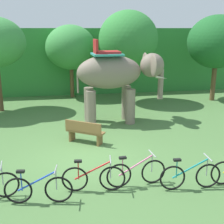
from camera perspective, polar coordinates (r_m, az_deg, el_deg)
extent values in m
plane|color=#4C753D|center=(10.27, -4.54, -8.76)|extent=(80.00, 80.00, 0.00)
cube|color=#338438|center=(22.57, -7.92, 10.12)|extent=(36.00, 6.00, 4.25)
cylinder|color=brown|center=(19.14, -7.62, 5.61)|extent=(0.24, 0.24, 1.89)
ellipsoid|color=#3D8E42|center=(18.89, -7.86, 12.08)|extent=(3.06, 3.06, 2.70)
cylinder|color=brown|center=(17.65, 2.98, 5.39)|extent=(0.21, 0.21, 2.20)
ellipsoid|color=#338438|center=(17.38, 3.10, 13.65)|extent=(3.33, 3.33, 3.19)
cylinder|color=brown|center=(19.13, 18.70, 5.23)|extent=(0.28, 0.28, 2.10)
ellipsoid|color=#1E6028|center=(18.88, 19.35, 12.48)|extent=(3.41, 3.41, 3.06)
ellipsoid|color=gray|center=(13.52, -0.53, 7.63)|extent=(2.93, 1.47, 1.50)
cylinder|color=gray|center=(14.37, 2.72, 1.80)|extent=(0.44, 0.44, 1.60)
cylinder|color=gray|center=(13.65, 3.50, 1.04)|extent=(0.44, 0.44, 1.60)
cylinder|color=gray|center=(14.06, -4.41, 1.45)|extent=(0.44, 0.44, 1.60)
cylinder|color=gray|center=(13.32, -4.00, 0.66)|extent=(0.44, 0.44, 1.60)
ellipsoid|color=gray|center=(14.00, 7.64, 8.80)|extent=(1.12, 1.03, 1.10)
ellipsoid|color=gray|center=(14.53, 6.28, 9.29)|extent=(0.18, 0.84, 0.96)
ellipsoid|color=gray|center=(13.36, 7.89, 8.69)|extent=(0.18, 0.84, 0.96)
cylinder|color=gray|center=(14.28, 9.22, 5.22)|extent=(0.26, 0.26, 1.40)
cone|color=beige|center=(14.41, 8.79, 6.74)|extent=(0.57, 0.13, 0.21)
cone|color=beige|center=(14.00, 9.40, 6.46)|extent=(0.57, 0.13, 0.21)
cube|color=teal|center=(13.42, -0.96, 10.92)|extent=(1.33, 1.36, 0.08)
cube|color=#B22323|center=(13.41, -0.96, 11.30)|extent=(1.12, 0.93, 0.10)
cube|color=#B22323|center=(13.31, -3.14, 12.46)|extent=(0.12, 0.90, 0.56)
cylinder|color=gray|center=(13.40, -6.53, 5.51)|extent=(0.08, 0.08, 0.90)
torus|color=black|center=(8.38, -19.63, -12.91)|extent=(0.71, 0.13, 0.71)
cylinder|color=#9E9EA3|center=(8.26, -20.16, -11.22)|extent=(0.03, 0.03, 0.55)
cylinder|color=#9E9EA3|center=(8.14, -20.34, -9.52)|extent=(0.09, 0.52, 0.03)
torus|color=black|center=(8.01, -17.43, -14.08)|extent=(0.71, 0.14, 0.71)
torus|color=black|center=(7.82, -10.10, -14.33)|extent=(0.71, 0.14, 0.71)
cylinder|color=blue|center=(7.79, -14.12, -12.63)|extent=(0.97, 0.16, 0.54)
cylinder|color=blue|center=(7.86, -16.86, -12.46)|extent=(0.03, 0.03, 0.52)
cube|color=black|center=(7.75, -17.02, -10.76)|extent=(0.21, 0.12, 0.06)
cylinder|color=#9E9EA3|center=(7.69, -10.58, -12.51)|extent=(0.03, 0.03, 0.55)
cylinder|color=#9E9EA3|center=(7.57, -10.68, -10.71)|extent=(0.10, 0.52, 0.03)
torus|color=black|center=(8.24, -7.08, -12.57)|extent=(0.71, 0.14, 0.71)
torus|color=black|center=(8.21, 0.06, -12.53)|extent=(0.71, 0.14, 0.71)
cylinder|color=red|center=(8.09, -3.73, -11.01)|extent=(0.97, 0.17, 0.54)
cylinder|color=red|center=(8.11, -6.43, -10.95)|extent=(0.03, 0.03, 0.52)
cube|color=black|center=(8.00, -6.48, -9.29)|extent=(0.21, 0.13, 0.06)
cylinder|color=#9E9EA3|center=(8.08, -0.30, -10.78)|extent=(0.03, 0.03, 0.55)
cylinder|color=#9E9EA3|center=(7.96, -0.30, -9.04)|extent=(0.10, 0.52, 0.03)
torus|color=black|center=(8.35, 1.33, -12.02)|extent=(0.71, 0.10, 0.71)
torus|color=black|center=(8.64, 7.86, -11.16)|extent=(0.71, 0.10, 0.71)
cylinder|color=pink|center=(8.37, 4.53, -10.10)|extent=(0.97, 0.12, 0.54)
cylinder|color=pink|center=(8.26, 2.02, -10.34)|extent=(0.03, 0.03, 0.52)
cube|color=black|center=(8.15, 2.04, -8.70)|extent=(0.21, 0.11, 0.06)
cylinder|color=#9E9EA3|center=(8.51, 7.61, -9.52)|extent=(0.03, 0.03, 0.55)
cylinder|color=#9E9EA3|center=(8.40, 7.68, -7.85)|extent=(0.07, 0.52, 0.03)
torus|color=black|center=(8.40, 11.43, -12.19)|extent=(0.71, 0.09, 0.71)
torus|color=black|center=(8.75, 17.79, -11.48)|extent=(0.71, 0.09, 0.71)
cylinder|color=teal|center=(8.44, 14.64, -10.35)|extent=(0.97, 0.09, 0.54)
cylinder|color=teal|center=(8.31, 12.19, -10.53)|extent=(0.03, 0.03, 0.52)
cube|color=black|center=(8.20, 12.30, -8.90)|extent=(0.20, 0.11, 0.06)
cylinder|color=#9E9EA3|center=(8.61, 17.64, -9.85)|extent=(0.03, 0.03, 0.55)
cylinder|color=#9E9EA3|center=(8.50, 17.79, -8.20)|extent=(0.06, 0.52, 0.03)
torus|color=black|center=(9.04, 20.37, -10.81)|extent=(0.71, 0.14, 0.71)
cube|color=brown|center=(11.45, -5.08, -3.72)|extent=(1.47, 1.17, 0.06)
cube|color=brown|center=(11.22, -5.55, -2.84)|extent=(1.28, 0.88, 0.40)
cube|color=brown|center=(11.81, -7.61, -4.34)|extent=(0.27, 0.34, 0.45)
cube|color=brown|center=(11.26, -2.36, -5.22)|extent=(0.27, 0.34, 0.45)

